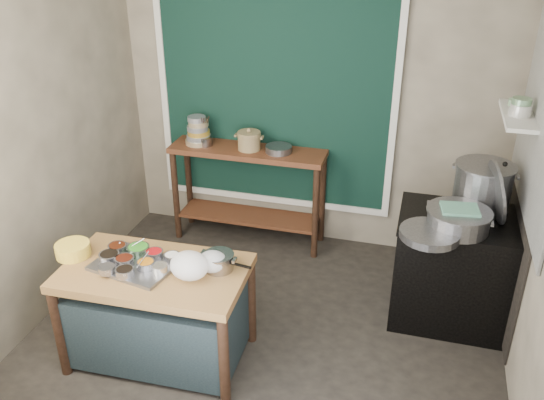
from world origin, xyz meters
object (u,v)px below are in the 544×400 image
(back_counter, at_px, (249,195))
(stock_pot, at_px, (483,186))
(yellow_basin, at_px, (73,250))
(stove_block, at_px, (455,270))
(prep_table, at_px, (159,314))
(condiment_tray, at_px, (135,265))
(steamer, at_px, (458,220))
(ceramic_crock, at_px, (249,142))
(utensil_cup, at_px, (205,141))
(saucepan, at_px, (219,262))

(back_counter, relative_size, stock_pot, 3.22)
(yellow_basin, bearing_deg, back_counter, 67.97)
(back_counter, distance_m, stove_block, 2.04)
(prep_table, height_order, condiment_tray, condiment_tray)
(yellow_basin, relative_size, stock_pot, 0.53)
(stove_block, bearing_deg, steamer, -105.75)
(stove_block, bearing_deg, ceramic_crock, 159.10)
(stove_block, relative_size, stock_pot, 2.00)
(prep_table, distance_m, stove_block, 2.26)
(prep_table, bearing_deg, ceramic_crock, 84.24)
(stove_block, bearing_deg, condiment_tray, -153.86)
(stove_block, distance_m, utensil_cup, 2.48)
(prep_table, relative_size, stove_block, 1.39)
(prep_table, bearing_deg, saucepan, 14.01)
(utensil_cup, bearing_deg, saucepan, -65.95)
(saucepan, height_order, stock_pot, stock_pot)
(stock_pot, distance_m, steamer, 0.44)
(utensil_cup, xyz_separation_m, ceramic_crock, (0.43, 0.01, 0.03))
(stock_pot, bearing_deg, yellow_basin, -155.30)
(back_counter, distance_m, condiment_tray, 1.82)
(yellow_basin, distance_m, steamer, 2.71)
(prep_table, bearing_deg, stock_pot, 29.00)
(prep_table, xyz_separation_m, condiment_tray, (-0.14, 0.00, 0.39))
(yellow_basin, height_order, utensil_cup, utensil_cup)
(prep_table, distance_m, ceramic_crock, 1.89)
(prep_table, distance_m, utensil_cup, 1.89)
(prep_table, height_order, stock_pot, stock_pot)
(utensil_cup, bearing_deg, ceramic_crock, 1.11)
(stove_block, relative_size, condiment_tray, 1.67)
(back_counter, height_order, ceramic_crock, ceramic_crock)
(saucepan, height_order, utensil_cup, utensil_cup)
(ceramic_crock, height_order, steamer, ceramic_crock)
(prep_table, relative_size, back_counter, 0.86)
(saucepan, xyz_separation_m, stock_pot, (1.69, 1.15, 0.25))
(prep_table, distance_m, saucepan, 0.62)
(condiment_tray, relative_size, ceramic_crock, 2.43)
(ceramic_crock, bearing_deg, utensil_cup, -178.89)
(back_counter, bearing_deg, stove_block, -21.02)
(yellow_basin, relative_size, utensil_cup, 1.69)
(prep_table, xyz_separation_m, steamer, (1.95, 0.87, 0.58))
(yellow_basin, distance_m, saucepan, 1.05)
(utensil_cup, xyz_separation_m, steamer, (2.26, -0.89, -0.04))
(utensil_cup, relative_size, stock_pot, 0.31)
(ceramic_crock, bearing_deg, saucepan, -79.49)
(ceramic_crock, bearing_deg, stock_pot, -14.08)
(saucepan, xyz_separation_m, steamer, (1.53, 0.75, 0.15))
(prep_table, relative_size, utensil_cup, 8.85)
(condiment_tray, height_order, utensil_cup, utensil_cup)
(stove_block, xyz_separation_m, condiment_tray, (-2.14, -1.05, 0.34))
(yellow_basin, xyz_separation_m, saucepan, (1.04, 0.11, 0.01))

